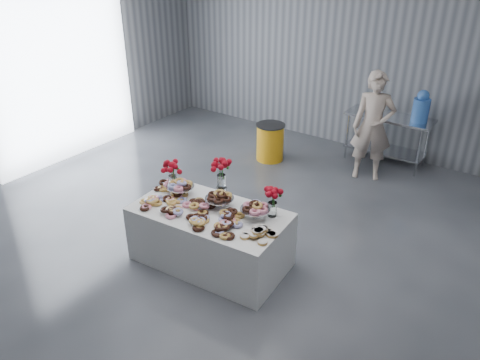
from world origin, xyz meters
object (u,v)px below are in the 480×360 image
(water_jug, at_px, (421,108))
(trash_barrel, at_px, (270,142))
(person, at_px, (373,127))
(display_table, at_px, (210,237))
(prep_table, at_px, (388,131))

(water_jug, height_order, trash_barrel, water_jug)
(water_jug, relative_size, person, 0.30)
(trash_barrel, bearing_deg, water_jug, 26.04)
(trash_barrel, bearing_deg, display_table, -71.19)
(display_table, bearing_deg, person, 78.53)
(person, distance_m, trash_barrel, 1.88)
(person, bearing_deg, display_table, -123.26)
(display_table, height_order, prep_table, prep_table)
(prep_table, relative_size, trash_barrel, 2.18)
(display_table, height_order, person, person)
(prep_table, xyz_separation_m, trash_barrel, (-1.78, -1.12, -0.27))
(water_jug, xyz_separation_m, trash_barrel, (-2.28, -1.12, -0.80))
(person, relative_size, trash_barrel, 2.67)
(display_table, bearing_deg, water_jug, 73.61)
(trash_barrel, bearing_deg, person, 12.15)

